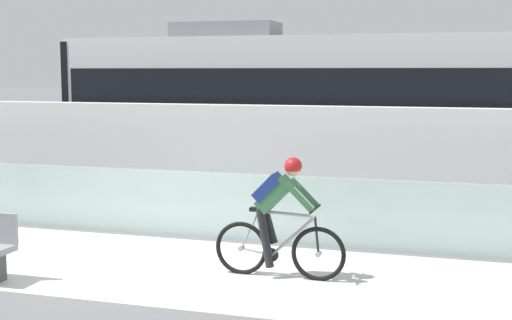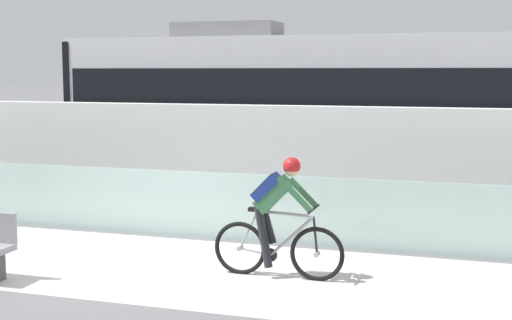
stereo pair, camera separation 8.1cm
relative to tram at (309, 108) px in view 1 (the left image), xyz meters
name	(u,v)px [view 1 (the left image)]	position (x,y,z in m)	size (l,w,h in m)	color
ground_plane	(134,265)	(-0.92, -6.85, -1.89)	(200.00, 200.00, 0.00)	slate
bike_path_deck	(134,265)	(-0.92, -6.85, -1.89)	(32.00, 3.20, 0.01)	silver
glass_parapet	(185,204)	(-0.92, -5.00, -1.35)	(32.00, 0.05, 1.09)	#ADC6C1
concrete_barrier_wall	(222,161)	(-0.92, -3.20, -0.85)	(32.00, 0.36, 2.09)	white
tram_rail_near	(260,194)	(-0.92, -0.72, -1.89)	(32.00, 0.08, 0.01)	#595654
tram_rail_far	(277,184)	(-0.92, 0.72, -1.89)	(32.00, 0.08, 0.01)	#595654
tram	(309,108)	(0.00, 0.00, 0.00)	(11.06, 2.54, 3.81)	silver
cyclist_on_bike	(279,218)	(1.18, -6.85, -1.09)	(1.77, 0.58, 1.61)	black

